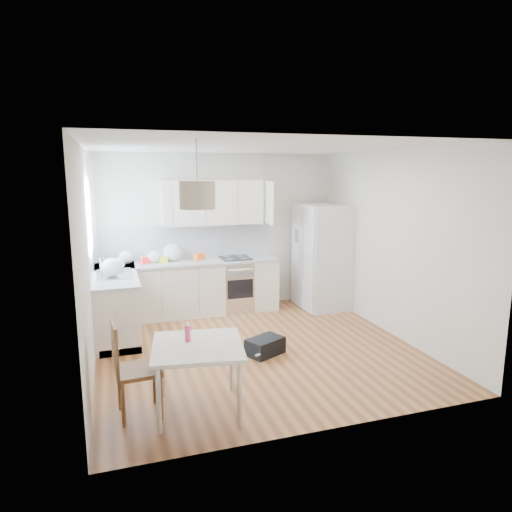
{
  "coord_description": "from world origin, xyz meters",
  "views": [
    {
      "loc": [
        -1.82,
        -5.63,
        2.41
      ],
      "look_at": [
        0.12,
        0.4,
        1.22
      ],
      "focal_mm": 32.0,
      "sensor_mm": 36.0,
      "label": 1
    }
  ],
  "objects": [
    {
      "name": "floor",
      "position": [
        0.0,
        0.0,
        0.0
      ],
      "size": [
        4.2,
        4.2,
        0.0
      ],
      "primitive_type": "plane",
      "color": "brown",
      "rests_on": "ground"
    },
    {
      "name": "ceiling",
      "position": [
        0.0,
        0.0,
        2.7
      ],
      "size": [
        4.2,
        4.2,
        0.0
      ],
      "primitive_type": "plane",
      "rotation": [
        3.14,
        0.0,
        0.0
      ],
      "color": "white",
      "rests_on": "wall_back"
    },
    {
      "name": "wall_back",
      "position": [
        0.0,
        2.1,
        1.35
      ],
      "size": [
        4.2,
        0.0,
        4.2
      ],
      "primitive_type": "plane",
      "rotation": [
        1.57,
        0.0,
        0.0
      ],
      "color": "beige",
      "rests_on": "floor"
    },
    {
      "name": "wall_left",
      "position": [
        -2.1,
        0.0,
        1.35
      ],
      "size": [
        0.0,
        4.2,
        4.2
      ],
      "primitive_type": "plane",
      "rotation": [
        1.57,
        0.0,
        1.57
      ],
      "color": "beige",
      "rests_on": "floor"
    },
    {
      "name": "wall_right",
      "position": [
        2.1,
        0.0,
        1.35
      ],
      "size": [
        0.0,
        4.2,
        4.2
      ],
      "primitive_type": "plane",
      "rotation": [
        1.57,
        0.0,
        -1.57
      ],
      "color": "beige",
      "rests_on": "floor"
    },
    {
      "name": "window_glassblock",
      "position": [
        -2.09,
        1.15,
        1.75
      ],
      "size": [
        0.02,
        1.0,
        1.0
      ],
      "primitive_type": "cube",
      "color": "#BFE0F9",
      "rests_on": "wall_left"
    },
    {
      "name": "cabinets_back",
      "position": [
        -0.6,
        1.8,
        0.44
      ],
      "size": [
        3.0,
        0.6,
        0.88
      ],
      "primitive_type": "cube",
      "color": "silver",
      "rests_on": "floor"
    },
    {
      "name": "cabinets_left",
      "position": [
        -1.8,
        1.2,
        0.44
      ],
      "size": [
        0.6,
        1.8,
        0.88
      ],
      "primitive_type": "cube",
      "color": "silver",
      "rests_on": "floor"
    },
    {
      "name": "counter_back",
      "position": [
        -0.6,
        1.8,
        0.9
      ],
      "size": [
        3.02,
        0.64,
        0.04
      ],
      "primitive_type": "cube",
      "color": "#B0B2B5",
      "rests_on": "cabinets_back"
    },
    {
      "name": "counter_left",
      "position": [
        -1.8,
        1.2,
        0.9
      ],
      "size": [
        0.64,
        1.82,
        0.04
      ],
      "primitive_type": "cube",
      "color": "#B0B2B5",
      "rests_on": "cabinets_left"
    },
    {
      "name": "backsplash_back",
      "position": [
        -0.6,
        2.09,
        1.21
      ],
      "size": [
        3.0,
        0.01,
        0.58
      ],
      "primitive_type": "cube",
      "color": "silver",
      "rests_on": "wall_back"
    },
    {
      "name": "backsplash_left",
      "position": [
        -2.09,
        1.2,
        1.21
      ],
      "size": [
        0.01,
        1.8,
        0.58
      ],
      "primitive_type": "cube",
      "color": "silver",
      "rests_on": "wall_left"
    },
    {
      "name": "upper_cabinets",
      "position": [
        -0.15,
        1.94,
        1.88
      ],
      "size": [
        1.7,
        0.32,
        0.75
      ],
      "primitive_type": "cube",
      "color": "silver",
      "rests_on": "wall_back"
    },
    {
      "name": "range_oven",
      "position": [
        0.2,
        1.8,
        0.44
      ],
      "size": [
        0.5,
        0.61,
        0.88
      ],
      "primitive_type": null,
      "color": "silver",
      "rests_on": "floor"
    },
    {
      "name": "sink",
      "position": [
        -1.8,
        1.15,
        0.92
      ],
      "size": [
        0.5,
        0.8,
        0.16
      ],
      "primitive_type": null,
      "color": "silver",
      "rests_on": "counter_left"
    },
    {
      "name": "refrigerator",
      "position": [
        1.72,
        1.52,
        0.92
      ],
      "size": [
        0.89,
        0.93,
        1.83
      ],
      "primitive_type": null,
      "rotation": [
        0.0,
        0.0,
        0.02
      ],
      "color": "silver",
      "rests_on": "floor"
    },
    {
      "name": "dining_table",
      "position": [
        -1.06,
        -1.37,
        0.63
      ],
      "size": [
        1.01,
        1.01,
        0.7
      ],
      "rotation": [
        0.0,
        0.0,
        -0.15
      ],
      "color": "beige",
      "rests_on": "floor"
    },
    {
      "name": "dining_chair",
      "position": [
        -1.64,
        -1.28,
        0.49
      ],
      "size": [
        0.45,
        0.45,
        0.99
      ],
      "primitive_type": null,
      "rotation": [
        0.0,
        0.0,
        0.08
      ],
      "color": "#4D2E17",
      "rests_on": "floor"
    },
    {
      "name": "drink_bottle",
      "position": [
        -1.14,
        -1.24,
        0.8
      ],
      "size": [
        0.07,
        0.07,
        0.2
      ],
      "primitive_type": "cylinder",
      "rotation": [
        0.0,
        0.0,
        0.29
      ],
      "color": "#E43F7F",
      "rests_on": "dining_table"
    },
    {
      "name": "gym_bag",
      "position": [
        0.05,
        -0.22,
        0.11
      ],
      "size": [
        0.57,
        0.49,
        0.22
      ],
      "primitive_type": "cube",
      "rotation": [
        0.0,
        0.0,
        0.46
      ],
      "color": "black",
      "rests_on": "floor"
    },
    {
      "name": "pendant_lamp",
      "position": [
        -1.02,
        -1.33,
        2.18
      ],
      "size": [
        0.4,
        0.4,
        0.26
      ],
      "primitive_type": "cylinder",
      "rotation": [
        0.0,
        0.0,
        0.18
      ],
      "color": "tan",
      "rests_on": "ceiling"
    },
    {
      "name": "grocery_bag_a",
      "position": [
        -1.61,
        1.88,
        1.03
      ],
      "size": [
        0.24,
        0.2,
        0.22
      ],
      "primitive_type": "ellipsoid",
      "color": "white",
      "rests_on": "counter_back"
    },
    {
      "name": "grocery_bag_b",
      "position": [
        -1.16,
        1.84,
        1.02
      ],
      "size": [
        0.22,
        0.19,
        0.2
      ],
      "primitive_type": "ellipsoid",
      "color": "white",
      "rests_on": "counter_back"
    },
    {
      "name": "grocery_bag_c",
      "position": [
        -0.86,
        1.9,
        1.06
      ],
      "size": [
        0.32,
        0.27,
        0.28
      ],
      "primitive_type": "ellipsoid",
      "color": "white",
      "rests_on": "counter_back"
    },
    {
      "name": "grocery_bag_d",
      "position": [
        -1.74,
        1.46,
        1.01
      ],
      "size": [
        0.2,
        0.17,
        0.18
      ],
      "primitive_type": "ellipsoid",
      "color": "white",
      "rests_on": "counter_back"
    },
    {
      "name": "grocery_bag_e",
      "position": [
        -1.83,
        1.0,
        1.05
      ],
      "size": [
        0.3,
        0.25,
        0.27
      ],
      "primitive_type": "ellipsoid",
      "color": "white",
      "rests_on": "counter_left"
    },
    {
      "name": "snack_orange",
      "position": [
        -0.42,
        1.85,
        0.97
      ],
      "size": [
        0.19,
        0.16,
        0.11
      ],
      "primitive_type": "cube",
      "rotation": [
        0.0,
        0.0,
        0.47
      ],
      "color": "#EB5414",
      "rests_on": "counter_back"
    },
    {
      "name": "snack_yellow",
      "position": [
        -1.02,
        1.83,
        0.97
      ],
      "size": [
        0.15,
        0.1,
        0.1
      ],
      "primitive_type": "cube",
      "rotation": [
        0.0,
        0.0,
        -0.04
      ],
      "color": "yellow",
      "rests_on": "counter_back"
    },
    {
      "name": "snack_red",
      "position": [
        -1.31,
        1.81,
        0.97
      ],
      "size": [
        0.18,
        0.15,
        0.11
      ],
      "primitive_type": "cube",
      "rotation": [
        0.0,
        0.0,
        0.39
      ],
      "color": "red",
      "rests_on": "counter_back"
    }
  ]
}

